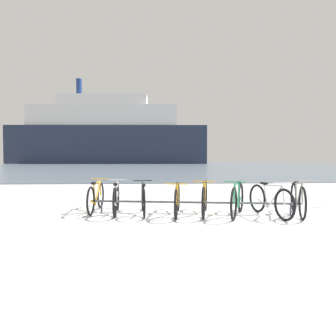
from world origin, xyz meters
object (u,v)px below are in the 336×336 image
at_px(bicycle_0, 96,197).
at_px(bicycle_3, 177,200).
at_px(bicycle_6, 270,200).
at_px(bicycle_2, 143,199).
at_px(bicycle_7, 298,199).
at_px(ferry_ship, 107,135).
at_px(bicycle_1, 116,199).
at_px(bicycle_4, 205,199).
at_px(bicycle_5, 237,200).

distance_m(bicycle_0, bicycle_3, 2.04).
bearing_deg(bicycle_6, bicycle_2, 172.42).
distance_m(bicycle_0, bicycle_7, 4.79).
xyz_separation_m(bicycle_0, ferry_ship, (-12.33, 77.83, 7.95)).
bearing_deg(bicycle_2, bicycle_0, 160.90).
xyz_separation_m(bicycle_0, bicycle_1, (0.54, -0.31, -0.00)).
bearing_deg(bicycle_4, bicycle_0, 168.84).
relative_size(bicycle_5, bicycle_6, 0.95).
xyz_separation_m(bicycle_3, ferry_ship, (-14.30, 78.37, 7.96)).
bearing_deg(bicycle_6, bicycle_5, 175.34).
height_order(bicycle_2, bicycle_4, bicycle_4).
bearing_deg(bicycle_2, bicycle_4, -4.29).
xyz_separation_m(bicycle_6, ferry_ship, (-16.39, 78.62, 7.95)).
bearing_deg(bicycle_0, bicycle_7, -8.97).
bearing_deg(bicycle_5, bicycle_7, -0.59).
height_order(bicycle_2, ferry_ship, ferry_ship).
relative_size(bicycle_1, bicycle_3, 0.95).
height_order(bicycle_1, bicycle_3, bicycle_1).
bearing_deg(ferry_ship, bicycle_1, -80.65).
xyz_separation_m(bicycle_1, bicycle_4, (2.08, -0.20, 0.01)).
bearing_deg(ferry_ship, bicycle_7, -77.75).
bearing_deg(bicycle_3, bicycle_4, 1.84).
distance_m(bicycle_1, ferry_ship, 79.59).
distance_m(bicycle_5, ferry_ship, 80.50).
bearing_deg(bicycle_3, bicycle_0, 164.76).
height_order(bicycle_0, bicycle_3, bicycle_0).
bearing_deg(bicycle_0, bicycle_3, -15.24).
bearing_deg(bicycle_2, bicycle_6, -7.58).
height_order(bicycle_0, bicycle_4, bicycle_4).
bearing_deg(ferry_ship, bicycle_0, -81.00).
bearing_deg(ferry_ship, bicycle_2, -80.20).
distance_m(bicycle_2, bicycle_6, 2.90).
distance_m(bicycle_1, bicycle_6, 3.55).
relative_size(bicycle_1, bicycle_2, 1.00).
bearing_deg(bicycle_4, bicycle_7, -6.22).
bearing_deg(bicycle_1, bicycle_3, -8.88).
relative_size(bicycle_2, ferry_ship, 0.03).
relative_size(bicycle_3, bicycle_6, 1.02).
distance_m(bicycle_0, ferry_ship, 79.20).
height_order(bicycle_0, ferry_ship, ferry_ship).
distance_m(bicycle_4, bicycle_6, 1.47).
relative_size(bicycle_1, bicycle_4, 0.94).
height_order(bicycle_5, ferry_ship, ferry_ship).
xyz_separation_m(bicycle_1, bicycle_6, (3.52, -0.48, 0.00)).
distance_m(bicycle_3, ferry_ship, 80.06).
bearing_deg(bicycle_0, bicycle_4, -11.16).
relative_size(bicycle_3, ferry_ship, 0.03).
xyz_separation_m(bicycle_2, bicycle_3, (0.79, -0.13, -0.00)).
distance_m(bicycle_5, bicycle_6, 0.73).
relative_size(bicycle_1, bicycle_5, 1.02).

